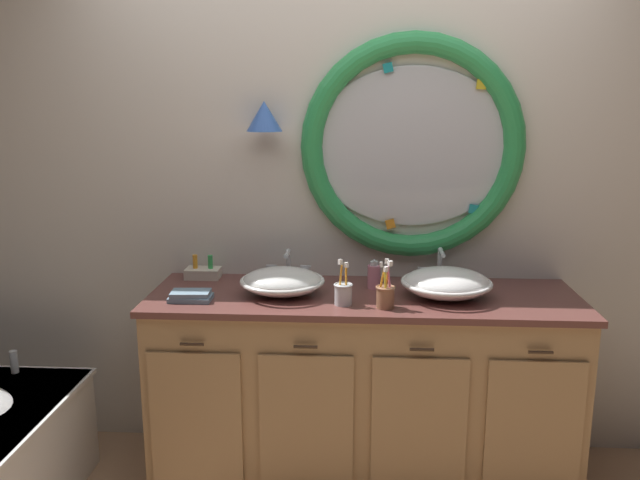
{
  "coord_description": "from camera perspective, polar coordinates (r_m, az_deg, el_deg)",
  "views": [
    {
      "loc": [
        0.09,
        -2.58,
        1.79
      ],
      "look_at": [
        -0.08,
        0.25,
        1.16
      ],
      "focal_mm": 36.11,
      "sensor_mm": 36.0,
      "label": 1
    }
  ],
  "objects": [
    {
      "name": "sink_basin_left",
      "position": [
        2.94,
        -3.36,
        -3.68
      ],
      "size": [
        0.39,
        0.39,
        0.12
      ],
      "color": "white",
      "rests_on": "vanity_counter"
    },
    {
      "name": "soap_dispenser",
      "position": [
        3.04,
        4.81,
        -3.19
      ],
      "size": [
        0.06,
        0.07,
        0.14
      ],
      "color": "pink",
      "rests_on": "vanity_counter"
    },
    {
      "name": "faucet_set_right",
      "position": [
        3.18,
        10.57,
        -2.51
      ],
      "size": [
        0.21,
        0.14,
        0.17
      ],
      "color": "silver",
      "rests_on": "vanity_counter"
    },
    {
      "name": "faucet_set_left",
      "position": [
        3.17,
        -2.83,
        -2.45
      ],
      "size": [
        0.22,
        0.13,
        0.15
      ],
      "color": "silver",
      "rests_on": "vanity_counter"
    },
    {
      "name": "toothbrush_holder_left",
      "position": [
        2.79,
        2.07,
        -4.7
      ],
      "size": [
        0.08,
        0.08,
        0.2
      ],
      "color": "silver",
      "rests_on": "vanity_counter"
    },
    {
      "name": "sink_basin_right",
      "position": [
        2.94,
        11.14,
        -3.76
      ],
      "size": [
        0.41,
        0.41,
        0.13
      ],
      "color": "white",
      "rests_on": "vanity_counter"
    },
    {
      "name": "toiletry_basket",
      "position": [
        3.26,
        -10.32,
        -2.83
      ],
      "size": [
        0.17,
        0.11,
        0.12
      ],
      "color": "beige",
      "rests_on": "vanity_counter"
    },
    {
      "name": "back_wall_assembly",
      "position": [
        3.2,
        2.41,
        4.22
      ],
      "size": [
        6.4,
        0.26,
        2.6
      ],
      "color": "silver",
      "rests_on": "ground_plane"
    },
    {
      "name": "folded_hand_towel",
      "position": [
        2.91,
        -11.39,
        -4.88
      ],
      "size": [
        0.18,
        0.12,
        0.04
      ],
      "color": "#7593A8",
      "rests_on": "vanity_counter"
    },
    {
      "name": "vanity_counter",
      "position": [
        3.12,
        3.75,
        -12.76
      ],
      "size": [
        1.96,
        0.65,
        0.91
      ],
      "color": "tan",
      "rests_on": "ground_plane"
    },
    {
      "name": "toothbrush_holder_right",
      "position": [
        2.76,
        5.82,
        -4.85
      ],
      "size": [
        0.09,
        0.09,
        0.21
      ],
      "color": "#996647",
      "rests_on": "vanity_counter"
    }
  ]
}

